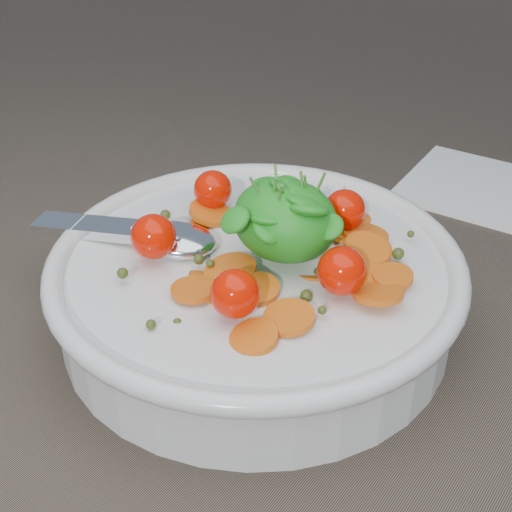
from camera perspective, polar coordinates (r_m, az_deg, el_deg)
The scene contains 3 objects.
ground at distance 0.52m, azimuth 1.64°, elevation -4.34°, with size 6.00×6.00×0.00m, color brown.
bowl at distance 0.49m, azimuth 0.04°, elevation -2.23°, with size 0.31×0.28×0.12m.
napkin at distance 0.71m, azimuth 17.85°, elevation 5.10°, with size 0.15×0.13×0.01m, color white.
Camera 1 is at (0.23, -0.34, 0.32)m, focal length 50.00 mm.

